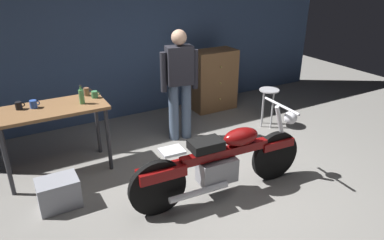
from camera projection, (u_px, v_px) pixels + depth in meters
name	position (u px, v px, depth m)	size (l,w,h in m)	color
ground_plane	(222.00, 189.00, 4.27)	(12.00, 12.00, 0.00)	gray
back_wall	(132.00, 26.00, 5.88)	(8.00, 0.12, 3.10)	#384C70
workbench	(52.00, 116.00, 4.33)	(1.30, 0.64, 0.90)	brown
motorcycle	(223.00, 161.00, 4.01)	(2.19, 0.60, 1.00)	black
person_standing	(180.00, 81.00, 5.17)	(0.56, 0.28, 1.67)	slate
shop_stool	(269.00, 98.00, 5.76)	(0.32, 0.32, 0.64)	#B2B2B7
wooden_dresser	(214.00, 80.00, 6.48)	(0.80, 0.47, 1.10)	brown
storage_bin	(59.00, 193.00, 3.91)	(0.44, 0.32, 0.34)	gray
mug_blue_enamel	(34.00, 104.00, 4.25)	(0.12, 0.08, 0.10)	#2D51AD
mug_black_matte	(19.00, 106.00, 4.21)	(0.11, 0.08, 0.09)	black
mug_brown_stoneware	(87.00, 92.00, 4.66)	(0.11, 0.07, 0.11)	brown
mug_green_speckled	(95.00, 94.00, 4.58)	(0.11, 0.08, 0.09)	#3D7F4C
bottle	(82.00, 96.00, 4.36)	(0.06, 0.06, 0.24)	#4C8C4C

